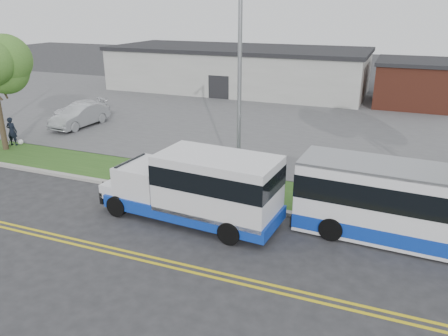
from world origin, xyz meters
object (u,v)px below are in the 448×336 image
at_px(shuttle_bus, 201,186).
at_px(transit_bus, 443,211).
at_px(pedestrian, 12,131).
at_px(parked_car_b, 80,109).
at_px(streetlight_near, 239,79).
at_px(parked_car_a, 80,116).

height_order(shuttle_bus, transit_bus, shuttle_bus).
xyz_separation_m(pedestrian, parked_car_b, (-1.00, 7.50, -0.27)).
xyz_separation_m(streetlight_near, transit_bus, (8.42, -2.13, -3.80)).
xyz_separation_m(shuttle_bus, parked_car_a, (-14.01, 9.87, -0.66)).
relative_size(pedestrian, parked_car_b, 0.42).
relative_size(parked_car_a, parked_car_b, 1.12).
relative_size(streetlight_near, parked_car_b, 2.26).
distance_m(streetlight_near, parked_car_a, 16.26).
distance_m(pedestrian, parked_car_b, 7.57).
distance_m(shuttle_bus, pedestrian, 15.65).
bearing_deg(pedestrian, parked_car_a, -112.90).
height_order(parked_car_a, parked_car_b, parked_car_a).
height_order(streetlight_near, pedestrian, streetlight_near).
bearing_deg(parked_car_a, shuttle_bus, -31.97).
bearing_deg(streetlight_near, pedestrian, 175.21).
height_order(streetlight_near, transit_bus, streetlight_near).
xyz_separation_m(shuttle_bus, transit_bus, (8.70, 1.33, -0.10)).
bearing_deg(pedestrian, streetlight_near, 162.26).
height_order(transit_bus, parked_car_b, transit_bus).
height_order(transit_bus, pedestrian, transit_bus).
bearing_deg(transit_bus, pedestrian, 174.90).
bearing_deg(parked_car_a, transit_bus, -17.42).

